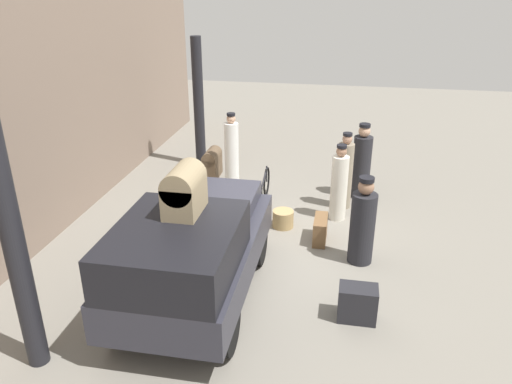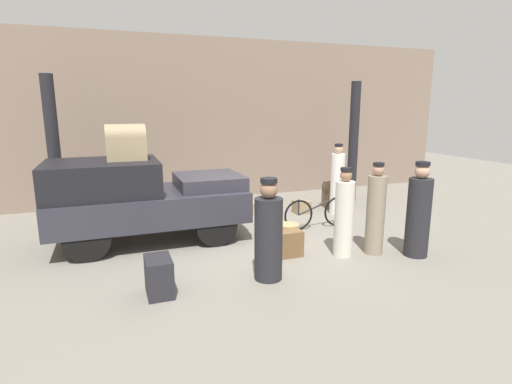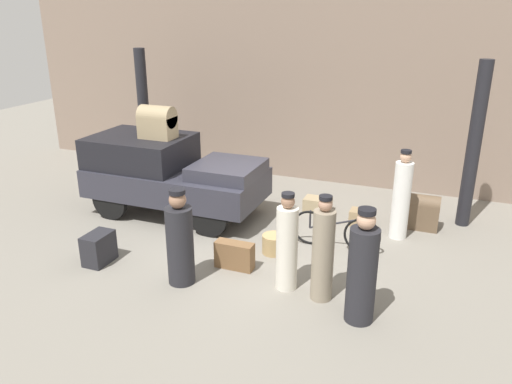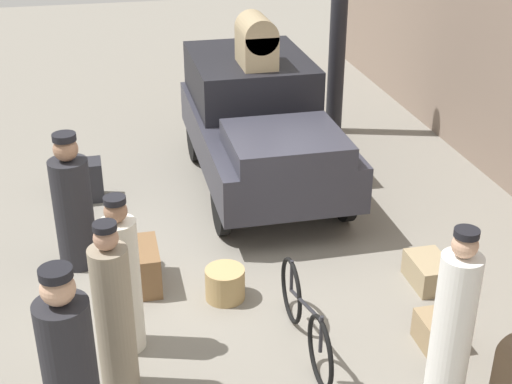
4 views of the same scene
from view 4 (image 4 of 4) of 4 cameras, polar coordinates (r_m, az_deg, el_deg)
name	(u,v)px [view 4 (image 4 of 4)]	position (r m, az deg, el deg)	size (l,w,h in m)	color
ground_plane	(235,259)	(8.31, -1.66, -5.41)	(30.00, 30.00, 0.00)	gray
canopy_pillar_left	(338,33)	(11.52, 6.58, 12.55)	(0.27, 0.27, 3.30)	black
truck	(259,120)	(9.82, 0.28, 5.76)	(3.70, 1.75, 1.64)	black
bicycle	(305,318)	(6.80, 3.93, -10.05)	(1.64, 0.04, 0.71)	black
wicker_basket	(225,284)	(7.57, -2.49, -7.34)	(0.42, 0.42, 0.35)	tan
porter_lifting_near_truck	(70,374)	(5.70, -14.63, -13.88)	(0.41, 0.41, 1.71)	#232328
porter_standing_middle	(452,331)	(6.08, 15.42, -10.65)	(0.33, 0.33, 1.75)	white
porter_with_bicycle	(73,208)	(8.14, -14.42, -1.23)	(0.43, 0.43, 1.60)	#232328
porter_carrying_trunk	(123,281)	(6.70, -10.63, -7.03)	(0.34, 0.34, 1.60)	silver
conductor_in_dark_uniform	(114,317)	(6.19, -11.26, -9.80)	(0.33, 0.33, 1.67)	gray
trunk_umber_medium	(81,181)	(9.82, -13.79, 0.88)	(0.36, 0.56, 0.54)	#232328
suitcase_small_leather	(437,331)	(7.16, 14.25, -10.69)	(0.39, 0.35, 0.31)	#937A56
trunk_large_brown	(148,266)	(7.84, -8.64, -5.85)	(0.66, 0.24, 0.47)	brown
suitcase_black_upright	(429,272)	(8.03, 13.66, -6.22)	(0.58, 0.39, 0.30)	#9E8966
trunk_on_truck_roof	(256,40)	(9.67, 0.03, 12.04)	(0.72, 0.45, 0.68)	#9E8966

